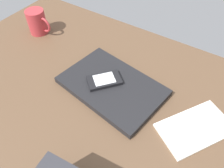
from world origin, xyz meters
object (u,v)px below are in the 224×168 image
at_px(laptop_closed, 112,86).
at_px(coffee_mug, 37,22).
at_px(notepad, 195,128).
at_px(cell_phone_on_laptop, 104,80).

bearing_deg(laptop_closed, coffee_mug, 175.80).
relative_size(coffee_mug, notepad, 0.54).
bearing_deg(notepad, laptop_closed, -147.74).
bearing_deg(laptop_closed, notepad, 8.78).
distance_m(cell_phone_on_laptop, notepad, 0.31).
distance_m(laptop_closed, cell_phone_on_laptop, 0.03).
bearing_deg(laptop_closed, cell_phone_on_laptop, -161.52).
bearing_deg(coffee_mug, cell_phone_on_laptop, -14.40).
xyz_separation_m(laptop_closed, notepad, (0.28, 0.00, -0.01)).
bearing_deg(notepad, coffee_mug, -155.68).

